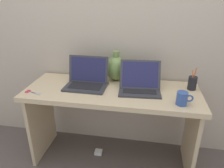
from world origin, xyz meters
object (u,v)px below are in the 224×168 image
Objects in this scene: laptop_left at (87,78)px; power_brick at (98,152)px; scissors at (31,92)px; green_vase at (116,68)px; coffee_mug at (182,98)px; laptop_right at (140,83)px; pen_cup at (192,83)px.

laptop_left is 0.78m from power_brick.
green_vase is at bearing 30.85° from scissors.
laptop_left is at bearing 164.43° from coffee_mug.
laptop_left is 1.31× the size of green_vase.
green_vase is 2.27× the size of coffee_mug.
scissors is at bearing -179.92° from coffee_mug.
coffee_mug is 1.18m from scissors.
coffee_mug is 1.70× the size of power_brick.
green_vase is 0.86m from power_brick.
green_vase is 0.75m from scissors.
coffee_mug reaches higher than scissors.
green_vase is 1.83× the size of scissors.
laptop_right is 0.44m from pen_cup.
laptop_left is 2.39× the size of scissors.
coffee_mug is at bearing -111.87° from pen_cup.
coffee_mug is at bearing 0.08° from scissors.
power_brick is (-0.37, -0.00, -0.77)m from laptop_right.
laptop_left is at bearing 178.38° from laptop_right.
coffee_mug is at bearing -16.03° from power_brick.
scissors is at bearing -149.15° from green_vase.
power_brick is at bearing -173.62° from pen_cup.
scissors is at bearing -158.40° from power_brick.
coffee_mug is (0.31, -0.20, -0.01)m from laptop_right.
pen_cup is at bearing -8.39° from green_vase.
green_vase is at bearing 52.49° from power_brick.
green_vase is (0.23, 0.17, 0.05)m from laptop_left.
pen_cup is (0.65, -0.10, -0.06)m from green_vase.
pen_cup is (0.88, 0.07, -0.01)m from laptop_left.
laptop_left is at bearing 168.21° from power_brick.
laptop_left is 5.04× the size of power_brick.
power_brick is at bearing 163.97° from coffee_mug.
green_vase reaches higher than power_brick.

